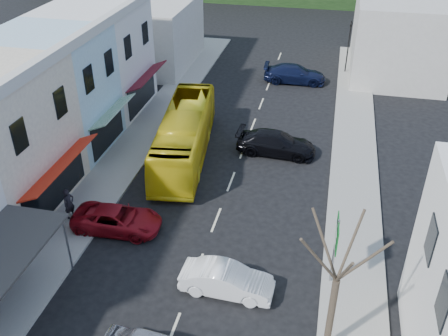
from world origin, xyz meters
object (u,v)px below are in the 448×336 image
Objects in this scene: pedestrian_left at (69,205)px; street_tree at (337,280)px; car_white at (227,280)px; direction_sign at (334,253)px; bus at (185,136)px; car_red at (117,219)px; traffic_signal at (348,47)px.

street_tree is (14.29, -5.67, 2.83)m from pedestrian_left.
car_white is 5.07m from direction_sign.
bus is 2.52× the size of car_red.
pedestrian_left reaches higher than car_red.
bus is at bearing 126.09° from street_tree.
bus is 6.82× the size of pedestrian_left.
traffic_signal reaches higher than direction_sign.
pedestrian_left is 15.63m from street_tree.
traffic_signal is at bearing 89.64° from street_tree.
street_tree reaches higher than car_red.
bus reaches higher than car_white.
car_red is 2.71× the size of pedestrian_left.
bus is 2.64× the size of car_white.
bus is 8.55m from car_red.
street_tree reaches higher than car_white.
street_tree is 32.12m from traffic_signal.
street_tree reaches higher than pedestrian_left.
car_white is 6.03m from street_tree.
car_red is 29.14m from traffic_signal.
bus is 9.19m from pedestrian_left.
direction_sign is 4.31m from street_tree.
car_red is 1.23× the size of direction_sign.
direction_sign is (14.29, -1.83, 0.87)m from pedestrian_left.
pedestrian_left is (-2.89, 0.26, 0.30)m from car_red.
car_white is 1.18× the size of direction_sign.
car_red is (-1.33, -8.40, -0.85)m from bus.
street_tree is (4.65, -2.21, 3.13)m from car_white.
direction_sign is at bearing 73.63° from traffic_signal.
car_white is 0.57× the size of street_tree.
pedestrian_left is 0.22× the size of street_tree.
traffic_signal reaches higher than car_white.
car_white is at bearing 154.61° from street_tree.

